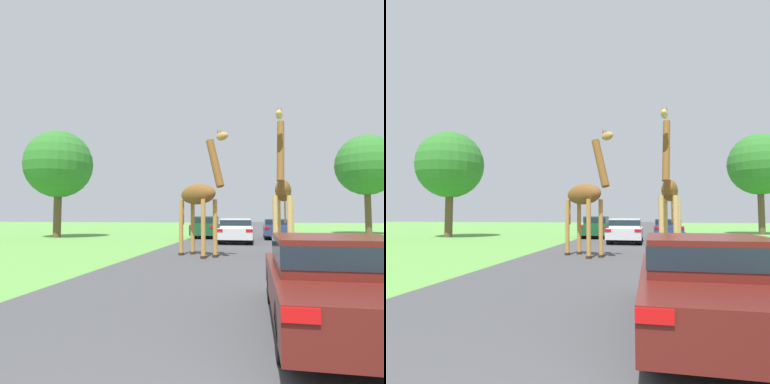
% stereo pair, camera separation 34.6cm
% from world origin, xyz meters
% --- Properties ---
extents(road, '(8.09, 120.00, 0.00)m').
position_xyz_m(road, '(0.00, 30.00, 0.00)').
color(road, '#424244').
rests_on(road, ground).
extents(giraffe_near_road, '(2.29, 2.11, 4.71)m').
position_xyz_m(giraffe_near_road, '(-1.64, 11.78, 2.31)').
color(giraffe_near_road, '#B77F3D').
rests_on(giraffe_near_road, ground).
extents(giraffe_companion, '(0.94, 2.90, 5.33)m').
position_xyz_m(giraffe_companion, '(1.48, 12.17, 2.36)').
color(giraffe_companion, tan).
rests_on(giraffe_companion, ground).
extents(car_lead_maroon, '(1.77, 4.22, 1.26)m').
position_xyz_m(car_lead_maroon, '(1.51, 3.96, 0.68)').
color(car_lead_maroon, '#561914').
rests_on(car_lead_maroon, ground).
extents(car_queue_right, '(1.73, 4.29, 1.51)m').
position_xyz_m(car_queue_right, '(-3.03, 23.31, 0.79)').
color(car_queue_right, '#144C28').
rests_on(car_queue_right, ground).
extents(car_queue_left, '(1.90, 4.10, 1.39)m').
position_xyz_m(car_queue_left, '(-0.65, 18.95, 0.74)').
color(car_queue_left, silver).
rests_on(car_queue_left, ground).
extents(car_far_ahead, '(1.80, 4.02, 1.33)m').
position_xyz_m(car_far_ahead, '(1.91, 22.89, 0.72)').
color(car_far_ahead, navy).
rests_on(car_far_ahead, ground).
extents(tree_left_edge, '(5.15, 5.15, 8.47)m').
position_xyz_m(tree_left_edge, '(9.85, 30.00, 5.86)').
color(tree_left_edge, brown).
rests_on(tree_left_edge, ground).
extents(tree_centre_back, '(4.87, 4.87, 7.74)m').
position_xyz_m(tree_centre_back, '(-13.61, 21.38, 5.28)').
color(tree_centre_back, brown).
rests_on(tree_centre_back, ground).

